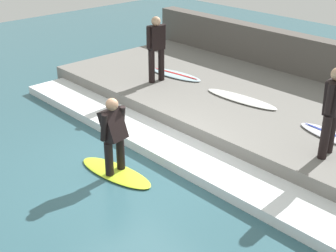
% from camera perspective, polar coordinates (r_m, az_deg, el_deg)
% --- Properties ---
extents(ground_plane, '(28.00, 28.00, 0.00)m').
position_cam_1_polar(ground_plane, '(9.18, -3.77, -5.45)').
color(ground_plane, '#335B66').
extents(concrete_ledge, '(4.40, 11.02, 0.47)m').
position_cam_1_polar(concrete_ledge, '(11.53, 10.68, 2.12)').
color(concrete_ledge, slate).
rests_on(concrete_ledge, ground_plane).
extents(back_wall, '(0.50, 11.57, 1.52)m').
position_cam_1_polar(back_wall, '(13.31, 17.31, 6.96)').
color(back_wall, '#544F49').
rests_on(back_wall, ground_plane).
extents(wave_foam_crest, '(1.07, 10.47, 0.20)m').
position_cam_1_polar(wave_foam_crest, '(9.71, 0.80, -2.89)').
color(wave_foam_crest, white).
rests_on(wave_foam_crest, ground_plane).
extents(surfboard_riding, '(0.80, 1.81, 0.06)m').
position_cam_1_polar(surfboard_riding, '(9.10, -6.39, -5.65)').
color(surfboard_riding, '#BFE02D').
rests_on(surfboard_riding, ground_plane).
extents(surfer_riding, '(0.56, 0.47, 1.51)m').
position_cam_1_polar(surfer_riding, '(8.69, -6.67, -0.74)').
color(surfer_riding, black).
rests_on(surfer_riding, surfboard_riding).
extents(surfer_waiting_near, '(0.58, 0.30, 1.71)m').
position_cam_1_polar(surfer_waiting_near, '(12.18, -1.44, 9.76)').
color(surfer_waiting_near, black).
rests_on(surfer_waiting_near, concrete_ledge).
extents(surfboard_waiting_near, '(0.70, 1.71, 0.07)m').
position_cam_1_polar(surfboard_waiting_near, '(12.87, 0.93, 6.29)').
color(surfboard_waiting_near, silver).
rests_on(surfboard_waiting_near, concrete_ledge).
extents(surfer_waiting_far, '(0.57, 0.32, 1.70)m').
position_cam_1_polar(surfer_waiting_far, '(8.83, 19.40, 2.12)').
color(surfer_waiting_far, black).
rests_on(surfer_waiting_far, concrete_ledge).
extents(surfboard_spare, '(0.61, 1.98, 0.06)m').
position_cam_1_polar(surfboard_spare, '(11.34, 8.90, 3.29)').
color(surfboard_spare, white).
rests_on(surfboard_spare, concrete_ledge).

